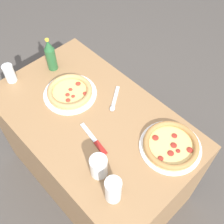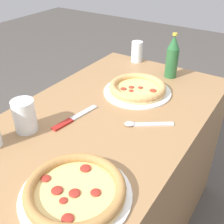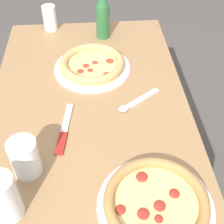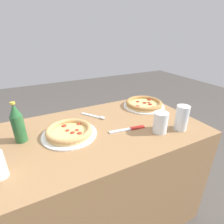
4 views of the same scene
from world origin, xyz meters
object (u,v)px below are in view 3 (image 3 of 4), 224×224
at_px(pizza_salami, 156,203).
at_px(glass_orange_juice, 5,199).
at_px(spoon, 134,103).
at_px(glass_cola, 50,19).
at_px(pizza_margherita, 92,65).
at_px(knife, 64,130).
at_px(glass_red_wine, 25,159).
at_px(beer_bottle, 103,15).

relative_size(pizza_salami, glass_orange_juice, 2.10).
xyz_separation_m(glass_orange_juice, spoon, (-0.39, 0.37, -0.06)).
height_order(glass_cola, spoon, glass_cola).
relative_size(pizza_margherita, knife, 1.37).
xyz_separation_m(pizza_salami, spoon, (-0.40, -0.01, -0.02)).
distance_m(glass_orange_juice, glass_red_wine, 0.13).
distance_m(glass_cola, beer_bottle, 0.26).
bearing_deg(glass_cola, spoon, 30.70).
relative_size(pizza_margherita, pizza_salami, 0.98).
bearing_deg(glass_cola, beer_bottle, 70.65).
bearing_deg(beer_bottle, glass_red_wine, -19.87).
bearing_deg(glass_red_wine, glass_cola, 178.72).
xyz_separation_m(knife, spoon, (-0.11, 0.24, 0.00)).
distance_m(knife, spoon, 0.27).
height_order(pizza_margherita, glass_red_wine, glass_red_wine).
relative_size(pizza_margherita, glass_cola, 2.69).
bearing_deg(pizza_salami, knife, -139.46).
distance_m(pizza_salami, spoon, 0.40).
distance_m(glass_orange_juice, knife, 0.31).
xyz_separation_m(pizza_margherita, knife, (0.33, -0.10, -0.02)).
bearing_deg(glass_red_wine, spoon, 126.90).
height_order(glass_red_wine, beer_bottle, beer_bottle).
distance_m(pizza_margherita, pizza_salami, 0.64).
distance_m(pizza_salami, glass_red_wine, 0.38).
relative_size(pizza_margherita, spoon, 1.82).
relative_size(glass_orange_juice, spoon, 0.89).
relative_size(glass_orange_juice, glass_red_wine, 1.22).
height_order(beer_bottle, knife, beer_bottle).
distance_m(glass_cola, knife, 0.66).
xyz_separation_m(pizza_salami, beer_bottle, (-0.86, -0.09, 0.08)).
distance_m(pizza_margherita, beer_bottle, 0.26).
height_order(pizza_salami, glass_red_wine, glass_red_wine).
bearing_deg(knife, spoon, 114.29).
distance_m(pizza_margherita, spoon, 0.26).
xyz_separation_m(glass_red_wine, beer_bottle, (-0.72, 0.26, 0.05)).
distance_m(beer_bottle, spoon, 0.48).
distance_m(glass_red_wine, beer_bottle, 0.76).
xyz_separation_m(glass_orange_juice, beer_bottle, (-0.85, 0.29, 0.04)).
relative_size(glass_cola, knife, 0.51).
height_order(glass_orange_juice, knife, glass_orange_juice).
relative_size(glass_red_wine, spoon, 0.72).
distance_m(pizza_margherita, glass_orange_juice, 0.65).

